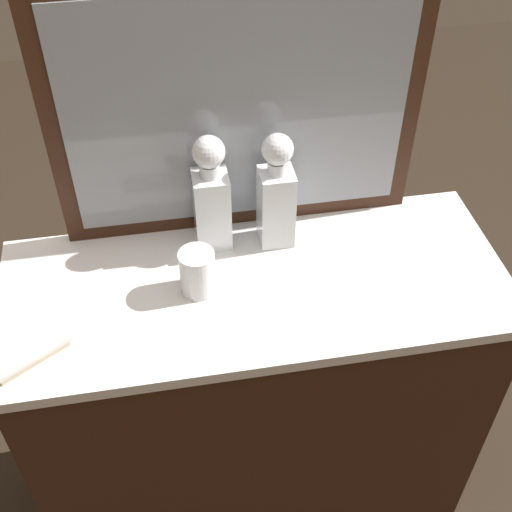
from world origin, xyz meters
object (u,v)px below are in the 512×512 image
object	(u,v)px
crystal_decanter_rear	(276,200)
silver_brush_right	(29,353)
crystal_decanter_front	(212,203)
crystal_tumbler_left	(198,274)

from	to	relation	value
crystal_decanter_rear	silver_brush_right	world-z (taller)	crystal_decanter_rear
crystal_decanter_front	crystal_decanter_rear	distance (m)	0.15
crystal_decanter_front	crystal_decanter_rear	xyz separation A→B (m)	(0.15, -0.02, -0.00)
crystal_decanter_rear	silver_brush_right	xyz separation A→B (m)	(-0.55, -0.27, -0.11)
crystal_tumbler_left	silver_brush_right	size ratio (longest dim) A/B	0.61
crystal_decanter_front	crystal_tumbler_left	bearing A→B (deg)	-109.01
crystal_tumbler_left	crystal_decanter_rear	bearing A→B (deg)	34.58
crystal_decanter_rear	crystal_tumbler_left	world-z (taller)	crystal_decanter_rear
crystal_decanter_front	crystal_decanter_rear	bearing A→B (deg)	-5.92
crystal_decanter_rear	crystal_tumbler_left	bearing A→B (deg)	-145.42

